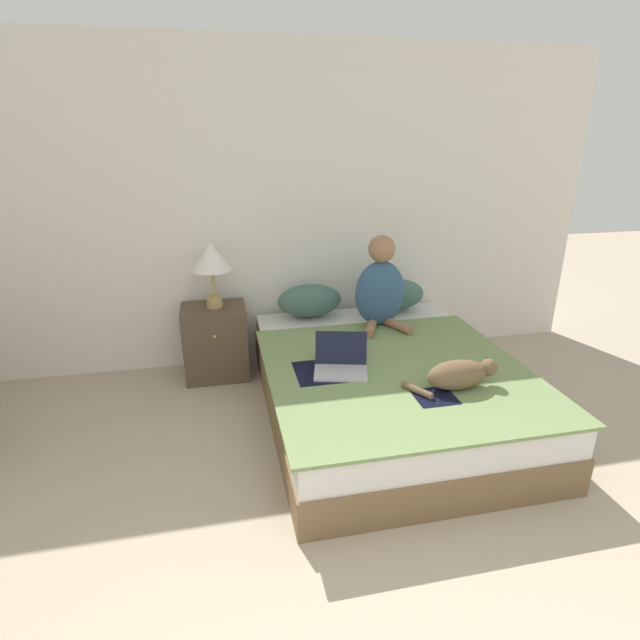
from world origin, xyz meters
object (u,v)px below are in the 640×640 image
object	(u,v)px
nightstand	(216,342)
pillow_near	(310,300)
pillow_far	(394,295)
person_sitting	(380,288)
bed	(386,386)
laptop_open	(341,364)
cat_tabby	(459,374)
table_lamp	(211,259)

from	to	relation	value
nightstand	pillow_near	bearing A→B (deg)	2.28
pillow_far	person_sitting	distance (m)	0.42
person_sitting	nightstand	distance (m)	1.39
bed	laptop_open	size ratio (longest dim) A/B	5.47
cat_tabby	laptop_open	size ratio (longest dim) A/B	1.49
pillow_near	laptop_open	xyz separation A→B (m)	(-0.00, -1.04, -0.08)
pillow_near	pillow_far	distance (m)	0.73
person_sitting	nightstand	size ratio (longest dim) A/B	1.21
pillow_near	cat_tabby	world-z (taller)	pillow_near
cat_tabby	table_lamp	world-z (taller)	table_lamp
pillow_far	nightstand	size ratio (longest dim) A/B	0.89
bed	pillow_far	bearing A→B (deg)	67.89
pillow_far	nightstand	bearing A→B (deg)	-178.82
bed	laptop_open	bearing A→B (deg)	-158.97
pillow_near	person_sitting	world-z (taller)	person_sitting
bed	person_sitting	distance (m)	0.80
pillow_far	person_sitting	bearing A→B (deg)	-126.65
pillow_far	laptop_open	xyz separation A→B (m)	(-0.73, -1.04, -0.08)
cat_tabby	nightstand	xyz separation A→B (m)	(-1.42, 1.38, -0.24)
cat_tabby	nightstand	bearing A→B (deg)	134.14
pillow_near	nightstand	bearing A→B (deg)	-177.72
pillow_near	pillow_far	bearing A→B (deg)	0.00
pillow_far	table_lamp	distance (m)	1.55
laptop_open	pillow_far	bearing A→B (deg)	69.60
bed	table_lamp	xyz separation A→B (m)	(-1.13, 0.87, 0.76)
nightstand	pillow_far	bearing A→B (deg)	1.18
bed	pillow_far	size ratio (longest dim) A/B	4.04
person_sitting	nightstand	world-z (taller)	person_sitting
cat_tabby	table_lamp	xyz separation A→B (m)	(-1.40, 1.38, 0.44)
pillow_near	laptop_open	size ratio (longest dim) A/B	1.35
nightstand	table_lamp	size ratio (longest dim) A/B	1.14
bed	laptop_open	world-z (taller)	laptop_open
bed	nightstand	distance (m)	1.44
person_sitting	nightstand	xyz separation A→B (m)	(-1.28, 0.28, -0.46)
pillow_far	laptop_open	size ratio (longest dim) A/B	1.35
bed	cat_tabby	size ratio (longest dim) A/B	3.68
bed	cat_tabby	distance (m)	0.66
bed	laptop_open	xyz separation A→B (m)	(-0.37, -0.14, 0.28)
laptop_open	table_lamp	world-z (taller)	table_lamp
laptop_open	pillow_near	bearing A→B (deg)	104.68
table_lamp	pillow_near	bearing A→B (deg)	2.18
cat_tabby	nightstand	distance (m)	1.99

